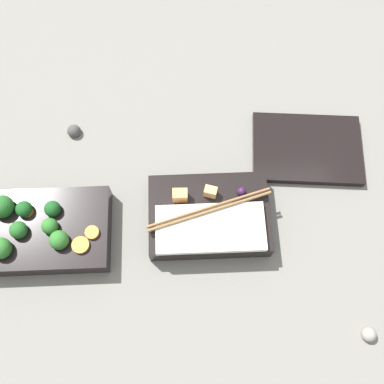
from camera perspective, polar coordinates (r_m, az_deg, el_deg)
ground_plane at (r=0.82m, az=-7.54°, el=-5.32°), size 3.00×3.00×0.00m
bento_tray_vegetable at (r=0.83m, az=-18.12°, el=-4.58°), size 0.21×0.15×0.07m
bento_tray_rice at (r=0.80m, az=2.16°, el=-3.19°), size 0.22×0.15×0.07m
bento_lid at (r=0.90m, az=14.37°, el=5.36°), size 0.22×0.16×0.02m
pebble_0 at (r=0.92m, az=-14.74°, el=7.47°), size 0.03×0.03×0.03m
pebble_1 at (r=0.83m, az=21.55°, el=-16.49°), size 0.02×0.02×0.02m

